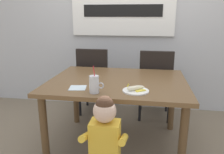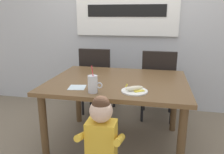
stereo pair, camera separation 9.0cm
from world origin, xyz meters
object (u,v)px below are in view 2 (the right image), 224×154
Objects in this scene: dining_chair_right at (158,82)px; paper_napkin at (77,87)px; toddler_standing at (101,136)px; snack_plate at (134,91)px; dining_chair_left at (97,77)px; milk_cup at (93,85)px; peeled_banana at (135,88)px; dining_table at (118,88)px.

dining_chair_right is 1.29m from paper_napkin.
toddler_standing is 0.50m from snack_plate.
milk_cup reaches higher than dining_chair_left.
dining_chair_left is 0.84m from dining_chair_right.
peeled_banana is at bearing 14.13° from milk_cup.
dining_chair_left reaches higher than paper_napkin.
paper_napkin is at bearing 151.24° from milk_cup.
dining_chair_left is at bearing 106.49° from toddler_standing.
dining_chair_left is at bearing -2.38° from dining_chair_right.
milk_cup is at bearing 103.88° from dining_chair_left.
toddler_standing is at bearing -116.10° from snack_plate.
milk_cup reaches higher than toddler_standing.
paper_napkin is (-0.53, 0.01, -0.03)m from peeled_banana.
peeled_banana is at bearing -1.31° from paper_napkin.
toddler_standing is at bearing 106.49° from dining_chair_left.
milk_cup is at bearing -28.76° from paper_napkin.
peeled_banana is (-0.20, -1.06, 0.24)m from dining_chair_right.
peeled_banana is at bearing 120.33° from dining_chair_left.
dining_chair_left is at bearing 119.63° from dining_table.
dining_table is 9.24× the size of paper_napkin.
peeled_banana is (0.35, 0.09, -0.04)m from milk_cup.
milk_cup is (-0.15, 0.31, 0.29)m from toddler_standing.
toddler_standing is 0.57m from paper_napkin.
dining_chair_right is at bearing 79.04° from snack_plate.
dining_chair_left is 5.52× the size of peeled_banana.
paper_napkin is (-0.73, -1.05, 0.21)m from dining_chair_right.
paper_napkin is at bearing 178.69° from peeled_banana.
paper_napkin is (-0.18, 0.10, -0.06)m from milk_cup.
dining_chair_right is (0.84, -0.03, 0.00)m from dining_chair_left.
dining_table is at bearing 119.63° from dining_chair_left.
dining_chair_right is at bearing 177.62° from dining_chair_left.
paper_napkin is at bearing -135.54° from dining_table.
peeled_banana is at bearing 63.73° from toddler_standing.
snack_plate is 1.32× the size of peeled_banana.
toddler_standing is at bearing 74.61° from dining_chair_right.
dining_chair_left and dining_chair_right have the same top height.
toddler_standing is 3.40× the size of milk_cup.
peeled_banana is 1.16× the size of paper_napkin.
toddler_standing reaches higher than peeled_banana.
snack_plate is 0.03m from peeled_banana.
dining_chair_left is 1.56m from toddler_standing.
peeled_banana is (0.00, -0.00, 0.03)m from snack_plate.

